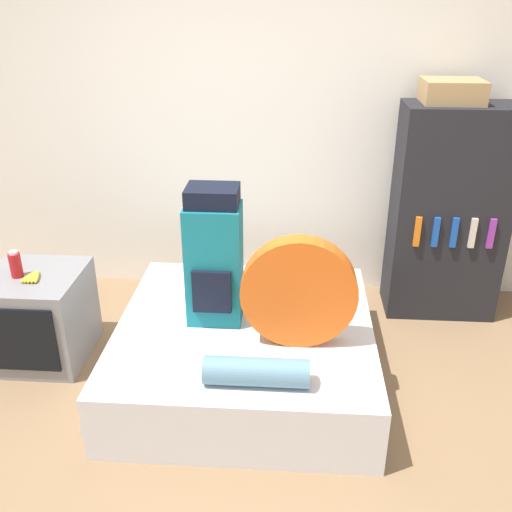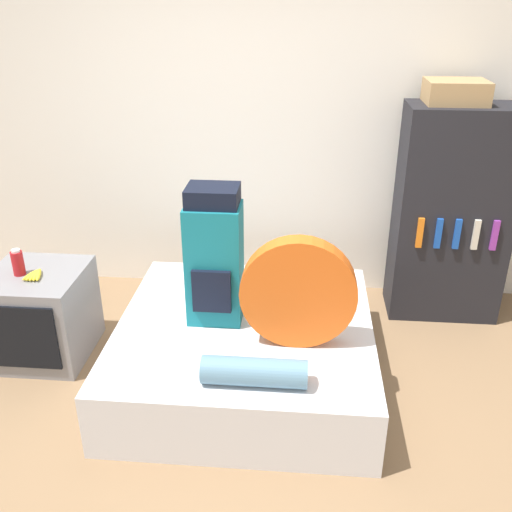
{
  "view_description": "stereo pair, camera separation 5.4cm",
  "coord_description": "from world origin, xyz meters",
  "px_view_note": "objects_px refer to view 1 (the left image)",
  "views": [
    {
      "loc": [
        0.28,
        -2.34,
        2.24
      ],
      "look_at": [
        0.07,
        0.59,
        0.84
      ],
      "focal_mm": 40.0,
      "sensor_mm": 36.0,
      "label": 1
    },
    {
      "loc": [
        0.33,
        -2.34,
        2.24
      ],
      "look_at": [
        0.07,
        0.59,
        0.84
      ],
      "focal_mm": 40.0,
      "sensor_mm": 36.0,
      "label": 2
    }
  ],
  "objects_px": {
    "bookshelf": "(448,214)",
    "television": "(39,316)",
    "cardboard_box": "(452,91)",
    "tent_bag": "(299,292)",
    "backpack": "(214,258)",
    "sleeping_roll": "(256,372)",
    "canister": "(16,265)"
  },
  "relations": [
    {
      "from": "backpack",
      "to": "bookshelf",
      "type": "distance_m",
      "value": 1.8
    },
    {
      "from": "backpack",
      "to": "bookshelf",
      "type": "height_order",
      "value": "bookshelf"
    },
    {
      "from": "bookshelf",
      "to": "sleeping_roll",
      "type": "bearing_deg",
      "value": -129.63
    },
    {
      "from": "tent_bag",
      "to": "cardboard_box",
      "type": "xyz_separation_m",
      "value": [
        0.98,
        1.17,
        0.9
      ]
    },
    {
      "from": "tent_bag",
      "to": "bookshelf",
      "type": "relative_size",
      "value": 0.42
    },
    {
      "from": "backpack",
      "to": "canister",
      "type": "height_order",
      "value": "backpack"
    },
    {
      "from": "cardboard_box",
      "to": "backpack",
      "type": "bearing_deg",
      "value": -147.51
    },
    {
      "from": "tent_bag",
      "to": "cardboard_box",
      "type": "relative_size",
      "value": 1.66
    },
    {
      "from": "backpack",
      "to": "tent_bag",
      "type": "distance_m",
      "value": 0.56
    },
    {
      "from": "sleeping_roll",
      "to": "television",
      "type": "height_order",
      "value": "television"
    },
    {
      "from": "canister",
      "to": "bookshelf",
      "type": "xyz_separation_m",
      "value": [
        2.82,
        0.83,
        0.09
      ]
    },
    {
      "from": "canister",
      "to": "bookshelf",
      "type": "height_order",
      "value": "bookshelf"
    },
    {
      "from": "cardboard_box",
      "to": "tent_bag",
      "type": "bearing_deg",
      "value": -129.88
    },
    {
      "from": "bookshelf",
      "to": "television",
      "type": "bearing_deg",
      "value": -163.42
    },
    {
      "from": "television",
      "to": "bookshelf",
      "type": "distance_m",
      "value": 2.9
    },
    {
      "from": "television",
      "to": "bookshelf",
      "type": "bearing_deg",
      "value": 16.58
    },
    {
      "from": "bookshelf",
      "to": "cardboard_box",
      "type": "distance_m",
      "value": 0.85
    },
    {
      "from": "canister",
      "to": "cardboard_box",
      "type": "xyz_separation_m",
      "value": [
        2.73,
        0.87,
        0.94
      ]
    },
    {
      "from": "sleeping_roll",
      "to": "television",
      "type": "bearing_deg",
      "value": 154.01
    },
    {
      "from": "tent_bag",
      "to": "cardboard_box",
      "type": "distance_m",
      "value": 1.77
    },
    {
      "from": "television",
      "to": "bookshelf",
      "type": "height_order",
      "value": "bookshelf"
    },
    {
      "from": "backpack",
      "to": "cardboard_box",
      "type": "distance_m",
      "value": 1.93
    },
    {
      "from": "backpack",
      "to": "television",
      "type": "relative_size",
      "value": 1.37
    },
    {
      "from": "sleeping_roll",
      "to": "bookshelf",
      "type": "height_order",
      "value": "bookshelf"
    },
    {
      "from": "television",
      "to": "canister",
      "type": "bearing_deg",
      "value": -166.99
    },
    {
      "from": "canister",
      "to": "tent_bag",
      "type": "bearing_deg",
      "value": -9.65
    },
    {
      "from": "backpack",
      "to": "tent_bag",
      "type": "relative_size",
      "value": 1.3
    },
    {
      "from": "backpack",
      "to": "cardboard_box",
      "type": "xyz_separation_m",
      "value": [
        1.48,
        0.94,
        0.82
      ]
    },
    {
      "from": "backpack",
      "to": "canister",
      "type": "relative_size",
      "value": 4.87
    },
    {
      "from": "backpack",
      "to": "tent_bag",
      "type": "bearing_deg",
      "value": -24.63
    },
    {
      "from": "backpack",
      "to": "television",
      "type": "xyz_separation_m",
      "value": [
        -1.18,
        0.09,
        -0.5
      ]
    },
    {
      "from": "tent_bag",
      "to": "canister",
      "type": "relative_size",
      "value": 3.75
    }
  ]
}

